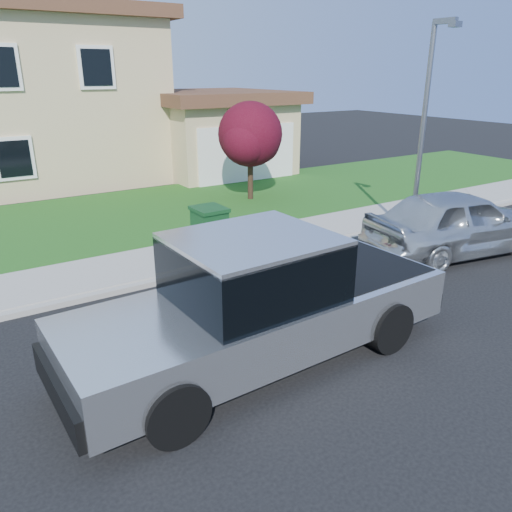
{
  "coord_description": "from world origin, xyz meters",
  "views": [
    {
      "loc": [
        -4.44,
        -6.94,
        4.49
      ],
      "look_at": [
        0.29,
        0.52,
        1.2
      ],
      "focal_mm": 35.0,
      "sensor_mm": 36.0,
      "label": 1
    }
  ],
  "objects_px": {
    "ornamental_tree": "(251,137)",
    "street_lamp": "(426,122)",
    "woman": "(197,279)",
    "pickup_truck": "(260,303)",
    "sedan": "(458,222)",
    "trash_bin": "(210,231)"
  },
  "relations": [
    {
      "from": "sedan",
      "to": "ornamental_tree",
      "type": "relative_size",
      "value": 1.46
    },
    {
      "from": "woman",
      "to": "trash_bin",
      "type": "height_order",
      "value": "woman"
    },
    {
      "from": "ornamental_tree",
      "to": "trash_bin",
      "type": "relative_size",
      "value": 2.83
    },
    {
      "from": "ornamental_tree",
      "to": "street_lamp",
      "type": "relative_size",
      "value": 0.6
    },
    {
      "from": "pickup_truck",
      "to": "sedan",
      "type": "height_order",
      "value": "pickup_truck"
    },
    {
      "from": "pickup_truck",
      "to": "woman",
      "type": "bearing_deg",
      "value": 97.4
    },
    {
      "from": "pickup_truck",
      "to": "ornamental_tree",
      "type": "bearing_deg",
      "value": 56.63
    },
    {
      "from": "ornamental_tree",
      "to": "trash_bin",
      "type": "height_order",
      "value": "ornamental_tree"
    },
    {
      "from": "sedan",
      "to": "pickup_truck",
      "type": "bearing_deg",
      "value": 112.08
    },
    {
      "from": "pickup_truck",
      "to": "trash_bin",
      "type": "relative_size",
      "value": 5.47
    },
    {
      "from": "sedan",
      "to": "ornamental_tree",
      "type": "xyz_separation_m",
      "value": [
        -1.53,
        7.6,
        1.44
      ]
    },
    {
      "from": "pickup_truck",
      "to": "woman",
      "type": "relative_size",
      "value": 3.59
    },
    {
      "from": "pickup_truck",
      "to": "ornamental_tree",
      "type": "distance_m",
      "value": 10.74
    },
    {
      "from": "sedan",
      "to": "street_lamp",
      "type": "distance_m",
      "value": 2.72
    },
    {
      "from": "ornamental_tree",
      "to": "street_lamp",
      "type": "bearing_deg",
      "value": -77.25
    },
    {
      "from": "ornamental_tree",
      "to": "pickup_truck",
      "type": "bearing_deg",
      "value": -121.07
    },
    {
      "from": "pickup_truck",
      "to": "sedan",
      "type": "xyz_separation_m",
      "value": [
        7.03,
        1.53,
        -0.15
      ]
    },
    {
      "from": "ornamental_tree",
      "to": "street_lamp",
      "type": "xyz_separation_m",
      "value": [
        1.42,
        -6.3,
        0.94
      ]
    },
    {
      "from": "pickup_truck",
      "to": "ornamental_tree",
      "type": "xyz_separation_m",
      "value": [
        5.5,
        9.13,
        1.29
      ]
    },
    {
      "from": "woman",
      "to": "trash_bin",
      "type": "relative_size",
      "value": 1.53
    },
    {
      "from": "pickup_truck",
      "to": "street_lamp",
      "type": "relative_size",
      "value": 1.17
    },
    {
      "from": "woman",
      "to": "street_lamp",
      "type": "bearing_deg",
      "value": -160.64
    }
  ]
}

